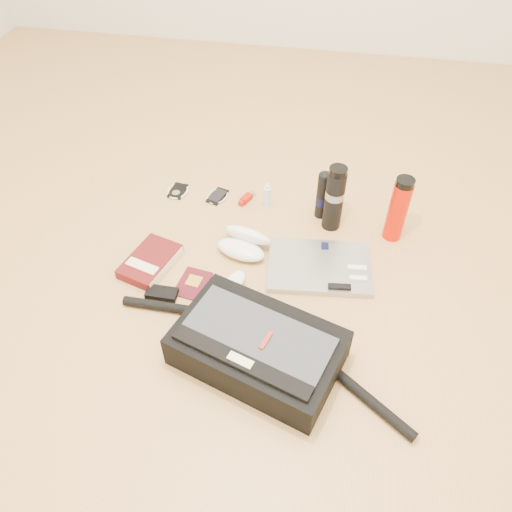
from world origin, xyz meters
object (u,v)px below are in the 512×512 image
(laptop, at_px, (320,267))
(book, at_px, (151,262))
(messenger_bag, at_px, (257,347))
(thermos_red, at_px, (398,209))
(thermos_black, at_px, (334,198))

(laptop, height_order, book, book)
(messenger_bag, distance_m, laptop, 0.44)
(messenger_bag, height_order, thermos_red, thermos_red)
(thermos_black, bearing_deg, thermos_red, -4.18)
(book, distance_m, thermos_black, 0.72)
(book, bearing_deg, thermos_red, 36.51)
(messenger_bag, height_order, laptop, messenger_bag)
(messenger_bag, distance_m, book, 0.55)
(messenger_bag, height_order, book, messenger_bag)
(thermos_black, distance_m, thermos_red, 0.24)
(book, distance_m, thermos_red, 0.93)
(messenger_bag, xyz_separation_m, thermos_black, (0.18, 0.65, 0.08))
(laptop, distance_m, thermos_red, 0.36)
(thermos_red, bearing_deg, messenger_bag, -123.02)
(thermos_red, bearing_deg, thermos_black, 175.82)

